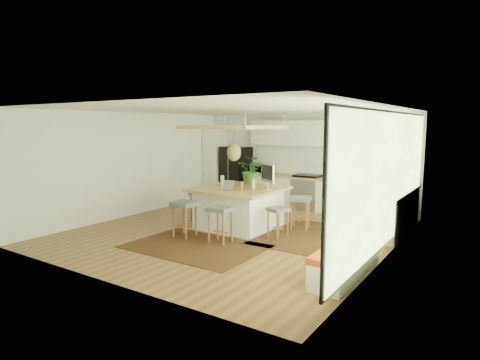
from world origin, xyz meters
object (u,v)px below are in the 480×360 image
Objects in this scene: island at (239,207)px; stool_left_side at (201,207)px; stool_near_left at (185,220)px; monitor at (268,177)px; island_plant at (251,173)px; stool_right_front at (278,221)px; laptop at (227,185)px; microwave at (259,168)px; stool_right_back at (300,214)px; fridge at (236,172)px; stool_near_right at (220,226)px.

island reaches higher than stool_left_side.
stool_near_left is 2.11m from monitor.
island_plant is at bearing -176.47° from monitor.
stool_right_front is at bearing 30.76° from stool_near_left.
laptop is 0.58× the size of microwave.
monitor is at bearing 7.98° from stool_left_side.
microwave reaches higher than laptop.
stool_right_front is 0.89m from stool_right_back.
stool_right_back is at bearing -4.31° from island_plant.
stool_left_side is at bearing -179.52° from island.
stool_right_front is 2.37m from stool_left_side.
island is 1.44m from stool_near_left.
stool_right_front is 1.44m from laptop.
microwave is (-1.07, 2.72, 0.64)m from island.
microwave is (-1.01, 3.14, 0.05)m from laptop.
fridge is 2.24× the size of stool_right_back.
island_plant is at bearing 142.19° from stool_right_front.
island is 2.43× the size of stool_near_left.
stool_near_left is at bearing -110.27° from island.
stool_right_front is 0.88× the size of stool_left_side.
microwave is (-1.48, 4.02, 0.75)m from stool_near_right.
laptop is at bearing -97.71° from island.
microwave is at bearing 104.94° from laptop.
microwave is 2.30m from island_plant.
island_plant is (-1.27, 0.99, 0.85)m from stool_right_front.
stool_near_left is 2.61m from stool_right_back.
monitor is at bearing 135.53° from stool_right_front.
microwave is (-1.69, 2.48, -0.09)m from monitor.
monitor is at bearing -155.64° from stool_right_back.
stool_left_side is at bearing -64.23° from fridge.
stool_left_side is at bearing -167.20° from stool_right_back.
island is at bearing -157.21° from stool_right_back.
monitor is 0.80m from island_plant.
stool_left_side is 1.40× the size of microwave.
microwave is (-0.57, 4.07, 0.75)m from stool_near_left.
island_plant reaches higher than microwave.
stool_near_right reaches higher than stool_right_front.
stool_right_front is 2.10× the size of laptop.
monitor is (2.57, -2.52, 0.26)m from fridge.
island is at bearing 69.73° from stool_near_left.
microwave is (0.88, -0.04, 0.18)m from fridge.
island is 2.85× the size of stool_right_front.
fridge is at bearing 106.23° from stool_left_side.
stool_left_side is at bearing 140.27° from stool_near_right.
monitor is at bearing -68.37° from microwave.
fridge is 2.43× the size of island_plant.
island_plant is (1.08, 0.66, 0.85)m from stool_left_side.
fridge reaches higher than laptop.
microwave is at bearing 6.73° from fridge.
microwave is at bearing 126.67° from stool_right_front.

